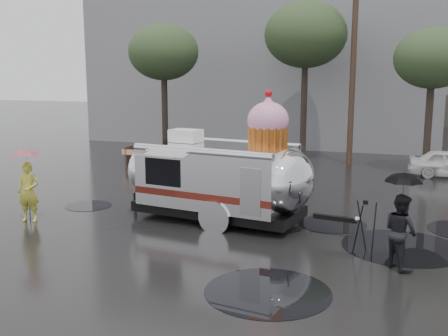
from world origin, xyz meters
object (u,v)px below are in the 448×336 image
(person_left, at_px, (29,192))
(tripod, at_px, (365,223))
(person_right, at_px, (401,231))
(airstream_trailer, at_px, (220,174))

(person_left, relative_size, tripod, 1.32)
(person_left, relative_size, person_right, 1.04)
(person_left, height_order, person_right, person_left)
(airstream_trailer, relative_size, person_right, 4.27)
(tripod, bearing_deg, airstream_trailer, 167.83)
(airstream_trailer, bearing_deg, person_left, -151.38)
(airstream_trailer, xyz_separation_m, person_right, (5.23, -2.48, -0.55))
(airstream_trailer, relative_size, tripod, 5.43)
(person_right, xyz_separation_m, tripod, (-0.84, 0.72, -0.08))
(person_right, bearing_deg, airstream_trailer, 26.09)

